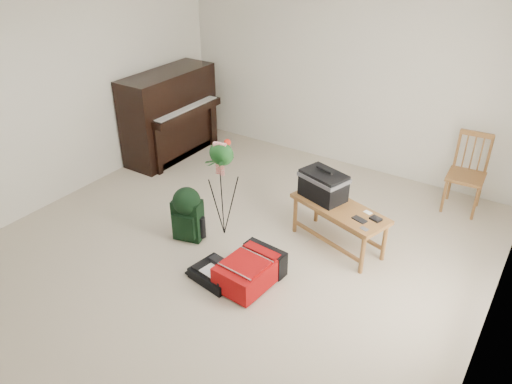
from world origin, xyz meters
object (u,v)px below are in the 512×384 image
Objects in this scene: green_backpack at (187,211)px; flower_stand at (223,190)px; dining_chair at (467,174)px; red_suitcase at (252,268)px; black_duffel at (216,273)px; bench at (326,194)px; piano at (170,116)px.

flower_stand is at bearing 31.47° from green_backpack.
dining_chair reaches higher than green_backpack.
flower_stand reaches higher than green_backpack.
green_backpack is (-1.01, 0.23, 0.20)m from red_suitcase.
dining_chair is 3.34m from green_backpack.
green_backpack is (-2.38, -2.34, -0.12)m from dining_chair.
red_suitcase is 0.37m from black_duffel.
black_duffel is at bearing -98.64° from bench.
bench is at bearing 17.23° from green_backpack.
green_backpack is at bearing -44.17° from piano.
piano is 2.92× the size of black_duffel.
bench is 1.13m from red_suitcase.
green_backpack is at bearing 172.21° from red_suitcase.
dining_chair is 1.40× the size of red_suitcase.
flower_stand reaches higher than dining_chair.
black_duffel is (-0.57, -1.19, -0.52)m from bench.
flower_stand is at bearing -136.14° from bench.
piano is 2.30m from flower_stand.
red_suitcase is at bearing -87.26° from bench.
dining_chair is at bearing 71.84° from bench.
dining_chair is at bearing 30.10° from green_backpack.
bench is 1.00× the size of flower_stand.
piano reaches higher than red_suitcase.
green_backpack is (-1.27, -0.78, -0.24)m from bench.
green_backpack is 0.46m from flower_stand.
black_duffel is (-1.68, -2.74, -0.40)m from dining_chair.
bench is at bearing 11.30° from flower_stand.
bench is (2.89, -0.80, -0.01)m from piano.
bench is 1.70× the size of red_suitcase.
red_suitcase is (2.63, -1.81, -0.45)m from piano.
piano reaches higher than dining_chair.
flower_stand is (-0.99, -0.50, -0.02)m from bench.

